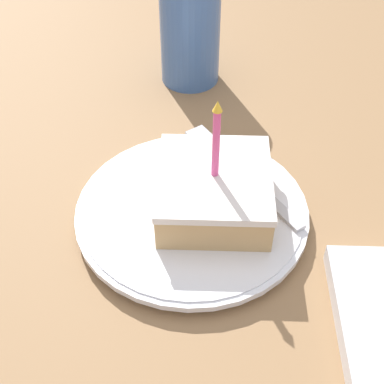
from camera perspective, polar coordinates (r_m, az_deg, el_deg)
name	(u,v)px	position (r m, az deg, el deg)	size (l,w,h in m)	color
ground_plane	(180,246)	(0.56, -1.26, -5.80)	(2.40, 2.40, 0.04)	olive
plate	(192,212)	(0.55, 0.00, -2.18)	(0.24, 0.24, 0.02)	silver
cake_slice	(214,190)	(0.54, 2.38, 0.23)	(0.11, 0.12, 0.13)	tan
fork	(235,168)	(0.59, 4.57, 2.60)	(0.13, 0.16, 0.00)	#B2B2B7
bottle	(192,28)	(0.73, -0.02, 17.11)	(0.08, 0.08, 0.19)	#3F66A5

